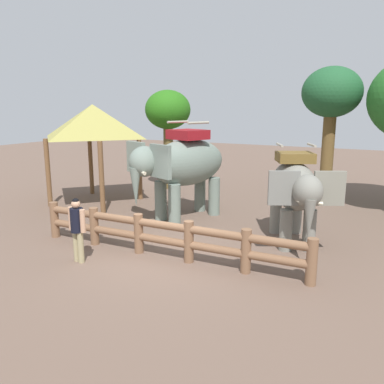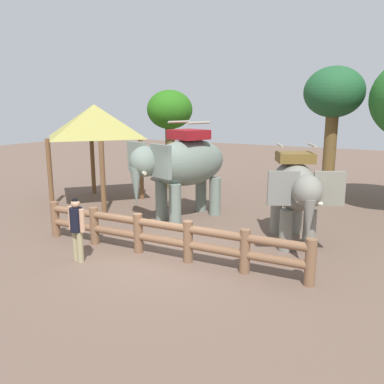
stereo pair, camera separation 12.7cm
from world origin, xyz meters
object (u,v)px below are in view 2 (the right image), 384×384
object	(u,v)px
tourist_woman_in_black	(77,225)
tree_deep_back	(334,97)
elephant_near_left	(183,165)
thatched_shelter	(95,122)
log_fence	(162,234)
tree_far_left	(170,113)
elephant_center	(295,189)

from	to	relation	value
tourist_woman_in_black	tree_deep_back	xyz separation A→B (m)	(4.15, 10.16, 3.21)
elephant_near_left	thatched_shelter	distance (m)	4.39
log_fence	thatched_shelter	size ratio (longest dim) A/B	1.96
tree_deep_back	tourist_woman_in_black	bearing A→B (deg)	-112.23
tree_deep_back	log_fence	bearing A→B (deg)	-105.48
thatched_shelter	tree_far_left	distance (m)	3.93
elephant_center	elephant_near_left	bearing A→B (deg)	169.04
tourist_woman_in_black	elephant_near_left	bearing A→B (deg)	85.12
log_fence	elephant_center	bearing A→B (deg)	43.91
elephant_center	tree_deep_back	bearing A→B (deg)	91.76
tourist_woman_in_black	tree_deep_back	distance (m)	11.44
elephant_near_left	elephant_center	bearing A→B (deg)	-10.96
tourist_woman_in_black	tree_deep_back	bearing A→B (deg)	67.77
elephant_near_left	elephant_center	xyz separation A→B (m)	(3.96, -0.77, -0.29)
log_fence	elephant_near_left	bearing A→B (deg)	111.18
tree_far_left	elephant_center	bearing A→B (deg)	-35.15
tree_far_left	tree_deep_back	size ratio (longest dim) A/B	0.84
elephant_center	tree_deep_back	distance (m)	6.86
log_fence	tourist_woman_in_black	distance (m)	2.11
tree_far_left	elephant_near_left	bearing A→B (deg)	-53.67
tourist_woman_in_black	tree_far_left	xyz separation A→B (m)	(-2.69, 8.76, 2.54)
log_fence	tree_deep_back	distance (m)	9.92
elephant_center	tree_deep_back	xyz separation A→B (m)	(-0.19, 6.36, 2.58)
elephant_near_left	log_fence	bearing A→B (deg)	-68.82
thatched_shelter	tree_far_left	xyz separation A→B (m)	(1.08, 3.77, 0.29)
elephant_near_left	tree_deep_back	distance (m)	7.12
elephant_near_left	tree_far_left	distance (m)	5.45
elephant_center	tree_far_left	distance (m)	8.82
log_fence	tourist_woman_in_black	size ratio (longest dim) A/B	4.67
tree_far_left	tree_deep_back	bearing A→B (deg)	11.56
tourist_woman_in_black	tree_deep_back	size ratio (longest dim) A/B	0.30
elephant_near_left	tree_far_left	xyz separation A→B (m)	(-3.08, 4.19, 1.63)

